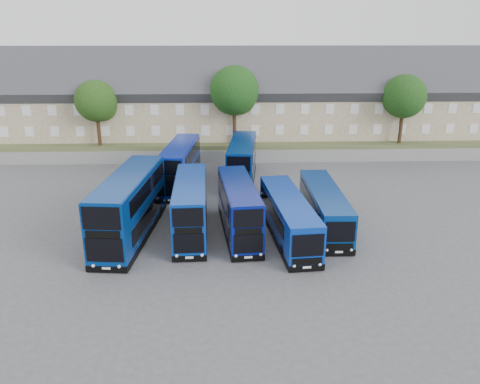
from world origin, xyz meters
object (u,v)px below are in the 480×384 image
coach_east_a (288,218)px  tree_east (405,98)px  dd_front_left (130,207)px  tree_west (98,102)px  tree_mid (236,92)px  dd_front_mid (191,208)px  tree_far (430,88)px

coach_east_a → tree_east: size_ratio=1.43×
dd_front_left → tree_east: (28.53, 21.97, 5.04)m
dd_front_left → tree_west: (-7.47, 21.97, 4.70)m
tree_mid → coach_east_a: bearing=-81.8°
tree_west → tree_mid: tree_mid is taller
coach_east_a → tree_mid: size_ratio=1.27×
dd_front_mid → tree_east: size_ratio=1.27×
coach_east_a → tree_mid: tree_mid is taller
dd_front_mid → tree_west: tree_west is taller
dd_front_mid → tree_east: bearing=39.8°
dd_front_mid → tree_mid: (4.02, 21.96, 6.05)m
tree_west → dd_front_left: bearing=-71.2°
dd_front_mid → tree_west: (-11.98, 21.46, 5.04)m
dd_front_mid → coach_east_a: dd_front_mid is taller
dd_front_left → tree_mid: bearing=74.7°
tree_mid → tree_far: 26.80m
tree_west → tree_mid: bearing=1.8°
dd_front_mid → coach_east_a: size_ratio=0.89×
tree_mid → dd_front_left: bearing=-110.8°
tree_west → tree_east: size_ratio=0.94×
tree_west → tree_far: size_ratio=0.88×
dd_front_mid → tree_far: tree_far is taller
dd_front_left → tree_far: (34.53, 28.97, 5.38)m
tree_west → tree_east: bearing=0.0°
coach_east_a → dd_front_mid: bearing=166.5°
tree_east → tree_west: bearing=-180.0°
dd_front_mid → tree_mid: 23.13m
coach_east_a → tree_east: (16.66, 22.56, 5.85)m
coach_east_a → tree_mid: bearing=93.2°
tree_west → coach_east_a: bearing=-49.4°
tree_mid → tree_east: bearing=-1.4°
tree_far → tree_east: bearing=-130.6°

